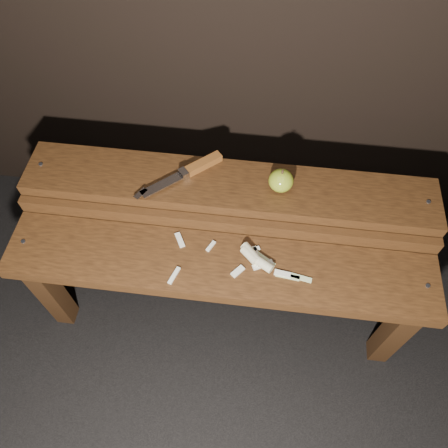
# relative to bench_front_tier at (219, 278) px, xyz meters

# --- Properties ---
(ground) EXTENTS (60.00, 60.00, 0.00)m
(ground) POSITION_rel_bench_front_tier_xyz_m (0.00, 0.06, -0.35)
(ground) COLOR black
(bench_front_tier) EXTENTS (1.20, 0.20, 0.42)m
(bench_front_tier) POSITION_rel_bench_front_tier_xyz_m (0.00, 0.00, 0.00)
(bench_front_tier) COLOR black
(bench_front_tier) RESTS_ON ground
(bench_rear_tier) EXTENTS (1.20, 0.21, 0.50)m
(bench_rear_tier) POSITION_rel_bench_front_tier_xyz_m (0.00, 0.23, 0.06)
(bench_rear_tier) COLOR black
(bench_rear_tier) RESTS_ON ground
(apple) EXTENTS (0.07, 0.07, 0.08)m
(apple) POSITION_rel_bench_front_tier_xyz_m (0.15, 0.23, 0.18)
(apple) COLOR olive
(apple) RESTS_ON bench_rear_tier
(knife) EXTENTS (0.23, 0.20, 0.03)m
(knife) POSITION_rel_bench_front_tier_xyz_m (-0.11, 0.26, 0.16)
(knife) COLOR brown
(knife) RESTS_ON bench_rear_tier
(apple_scraps) EXTENTS (0.39, 0.16, 0.03)m
(apple_scraps) POSITION_rel_bench_front_tier_xyz_m (0.09, 0.03, 0.08)
(apple_scraps) COLOR beige
(apple_scraps) RESTS_ON bench_front_tier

